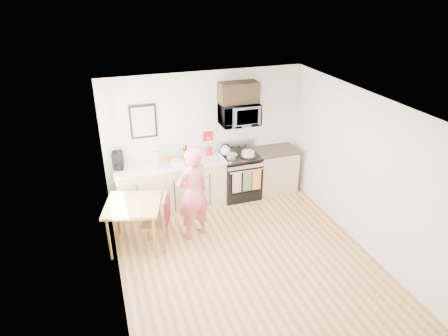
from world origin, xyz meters
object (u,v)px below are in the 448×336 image
object	(u,v)px
range	(240,177)
person	(193,194)
chair	(162,216)
dining_table	(133,209)
microwave	(239,114)
cake	(248,154)

from	to	relation	value
range	person	xyz separation A→B (m)	(-1.27, -1.08, 0.41)
range	chair	distance (m)	2.24
range	person	size ratio (longest dim) A/B	0.68
dining_table	person	bearing A→B (deg)	-1.79
microwave	chair	size ratio (longest dim) A/B	0.77
microwave	chair	world-z (taller)	microwave
chair	cake	world-z (taller)	cake
person	chair	distance (m)	0.64
range	person	distance (m)	1.72
microwave	dining_table	size ratio (longest dim) A/B	0.81
range	cake	size ratio (longest dim) A/B	3.73
chair	microwave	bearing A→B (deg)	56.25
chair	dining_table	bearing A→B (deg)	174.34
range	microwave	bearing A→B (deg)	90.06
dining_table	chair	xyz separation A→B (m)	(0.44, -0.21, -0.10)
microwave	cake	world-z (taller)	microwave
dining_table	chair	world-z (taller)	chair
person	cake	distance (m)	1.73
dining_table	chair	size ratio (longest dim) A/B	0.96
microwave	dining_table	xyz separation A→B (m)	(-2.28, -1.16, -1.03)
range	chair	world-z (taller)	range
microwave	dining_table	bearing A→B (deg)	-153.12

